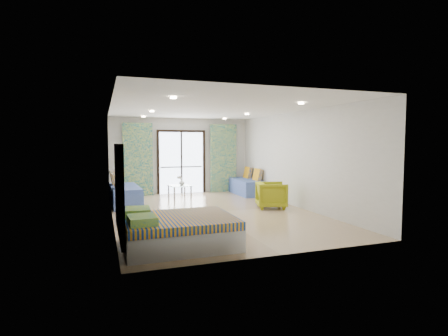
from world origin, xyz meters
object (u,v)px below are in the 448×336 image
object	(u,v)px
bed	(178,231)
coffee_table	(180,187)
daybed_left	(124,195)
daybed_right	(246,186)
armchair	(271,194)

from	to	relation	value
bed	coffee_table	distance (m)	5.37
daybed_left	coffee_table	bearing A→B (deg)	19.13
bed	daybed_right	distance (m)	6.50
bed	daybed_right	size ratio (longest dim) A/B	0.99
bed	coffee_table	bearing A→B (deg)	77.62
armchair	bed	bearing A→B (deg)	146.38
armchair	daybed_right	bearing A→B (deg)	8.17
daybed_left	daybed_right	size ratio (longest dim) A/B	1.07
daybed_right	coffee_table	bearing A→B (deg)	-174.85
bed	coffee_table	xyz separation A→B (m)	(1.15, 5.24, 0.11)
bed	coffee_table	world-z (taller)	coffee_table
daybed_right	coffee_table	world-z (taller)	daybed_right
coffee_table	armchair	size ratio (longest dim) A/B	0.94
bed	daybed_left	size ratio (longest dim) A/B	0.93
daybed_left	daybed_right	xyz separation A→B (m)	(4.24, 0.89, -0.02)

